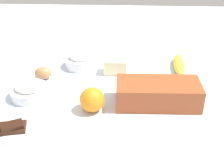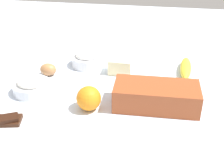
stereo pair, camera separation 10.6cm
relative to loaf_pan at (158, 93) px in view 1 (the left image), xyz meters
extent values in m
cube|color=silver|center=(-0.16, 0.06, -0.05)|extent=(2.40, 2.40, 0.02)
cube|color=#9E4723|center=(0.00, 0.00, 0.00)|extent=(0.28, 0.14, 0.08)
cube|color=black|center=(0.00, 0.00, 0.00)|extent=(0.27, 0.12, 0.07)
cylinder|color=white|center=(-0.45, 0.02, -0.02)|extent=(0.14, 0.14, 0.04)
torus|color=white|center=(-0.45, 0.02, -0.01)|extent=(0.14, 0.14, 0.01)
ellipsoid|color=white|center=(-0.45, 0.02, 0.00)|extent=(0.10, 0.10, 0.04)
cylinder|color=white|center=(-0.30, 0.27, -0.02)|extent=(0.13, 0.13, 0.04)
torus|color=white|center=(-0.30, 0.27, 0.00)|extent=(0.13, 0.13, 0.01)
ellipsoid|color=white|center=(-0.30, 0.27, 0.01)|extent=(0.10, 0.10, 0.03)
ellipsoid|color=yellow|center=(0.11, 0.27, -0.02)|extent=(0.06, 0.19, 0.04)
sphere|color=orange|center=(-0.22, -0.05, 0.00)|extent=(0.08, 0.08, 0.08)
cube|color=#F4EDB2|center=(-0.15, 0.22, -0.01)|extent=(0.09, 0.07, 0.06)
ellipsoid|color=#B57B4A|center=(-0.43, 0.16, -0.02)|extent=(0.07, 0.05, 0.05)
cylinder|color=white|center=(-0.45, -0.18, -0.04)|extent=(0.13, 0.13, 0.01)
cube|color=#381E11|center=(-0.45, -0.18, -0.03)|extent=(0.10, 0.07, 0.01)
cube|color=black|center=(-0.44, -0.18, -0.01)|extent=(0.07, 0.06, 0.01)
camera|label=1|loc=(-0.11, -0.86, 0.52)|focal=47.78mm
camera|label=2|loc=(-0.01, -0.85, 0.52)|focal=47.78mm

